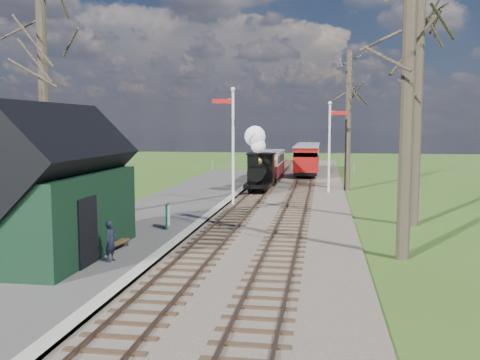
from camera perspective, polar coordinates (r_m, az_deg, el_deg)
The scene contains 19 objects.
ground at distance 12.80m, azimuth -9.89°, elevation -13.78°, with size 140.00×140.00×0.00m, color #3C591C.
distant_hills at distance 78.54m, azimuth 6.80°, elevation -9.23°, with size 114.40×48.00×22.02m.
ballast_bed at distance 33.77m, azimuth 4.32°, elevation -1.30°, with size 8.00×60.00×0.10m, color brown.
track_near at distance 33.89m, azimuth 2.13°, elevation -1.18°, with size 1.60×60.00×0.15m.
track_far at distance 33.68m, azimuth 6.53°, elevation -1.26°, with size 1.60×60.00×0.15m.
platform at distance 26.79m, azimuth -7.37°, elevation -3.12°, with size 5.00×44.00×0.20m, color #474442.
coping_strip at distance 26.25m, azimuth -2.54°, elevation -3.26°, with size 0.40×44.00×0.21m, color #B2AD9E.
station_shed at distance 17.58m, azimuth -19.15°, elevation -1.03°, with size 3.25×6.30×4.78m.
semaphore_near at distance 27.80m, azimuth -0.88°, elevation 4.55°, with size 1.22×0.24×6.22m.
semaphore_far at distance 33.41m, azimuth 9.64°, elevation 4.23°, with size 1.22×0.24×5.72m.
bare_trees at distance 21.67m, azimuth 1.98°, elevation 8.34°, with size 15.51×22.39×12.00m.
fence_line at distance 47.68m, azimuth 4.47°, elevation 1.41°, with size 12.60×0.08×1.00m.
locomotive at distance 33.25m, azimuth 2.03°, elevation 1.76°, with size 1.61×3.76×4.02m.
coach at distance 39.29m, azimuth 3.10°, elevation 1.68°, with size 1.88×6.44×1.98m.
red_carriage_a at distance 43.38m, azimuth 7.09°, elevation 2.12°, with size 1.98×4.89×2.08m.
red_carriage_b at distance 48.87m, azimuth 7.30°, elevation 2.55°, with size 1.98×4.89×2.08m.
sign_board at distance 21.40m, azimuth -7.73°, elevation -3.82°, with size 0.20×0.67×0.98m.
bench at distance 18.16m, azimuth -13.37°, elevation -6.11°, with size 0.50×1.37×0.76m.
person at distance 16.57m, azimuth -13.61°, elevation -6.37°, with size 0.45×0.29×1.23m, color black.
Camera 1 is at (3.94, -11.39, 4.30)m, focal length 40.00 mm.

